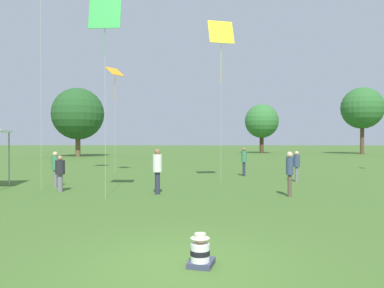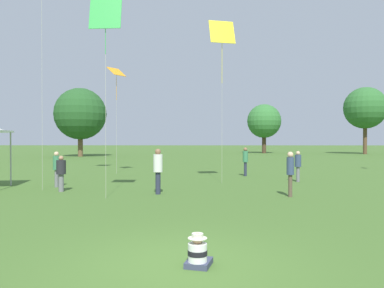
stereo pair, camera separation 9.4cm
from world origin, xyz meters
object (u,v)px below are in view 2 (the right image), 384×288
at_px(kite_4, 105,16).
at_px(person_standing_3, 56,166).
at_px(distant_tree_2, 80,114).
at_px(kite_2, 116,74).
at_px(seated_toddler, 198,253).
at_px(kite_1, 222,35).
at_px(person_standing_5, 61,171).
at_px(distant_tree_1, 365,108).
at_px(person_standing_0, 290,169).
at_px(person_standing_4, 158,167).
at_px(distant_tree_0, 264,121).
at_px(person_standing_2, 245,159).
at_px(person_standing_6, 298,163).

bearing_deg(kite_4, person_standing_3, -178.60).
bearing_deg(distant_tree_2, kite_2, -67.04).
relative_size(seated_toddler, kite_1, 0.07).
relative_size(seated_toddler, person_standing_5, 0.39).
height_order(kite_2, distant_tree_1, distant_tree_1).
bearing_deg(distant_tree_1, person_standing_3, -127.63).
bearing_deg(person_standing_0, kite_1, -179.90).
distance_m(person_standing_4, distant_tree_2, 37.48).
bearing_deg(kite_2, person_standing_3, -107.36).
xyz_separation_m(distant_tree_0, distant_tree_1, (15.06, -3.76, 1.84)).
bearing_deg(distant_tree_0, person_standing_2, -100.91).
xyz_separation_m(person_standing_0, distant_tree_0, (6.92, 48.21, 4.26)).
bearing_deg(person_standing_6, person_standing_5, 107.47).
bearing_deg(distant_tree_2, seated_toddler, -69.35).
bearing_deg(person_standing_2, kite_4, 137.14).
bearing_deg(distant_tree_1, distant_tree_0, 165.98).
bearing_deg(distant_tree_2, person_standing_5, -73.06).
xyz_separation_m(person_standing_3, person_standing_4, (5.01, -2.13, 0.10)).
height_order(person_standing_2, kite_1, kite_1).
height_order(person_standing_5, person_standing_6, person_standing_6).
relative_size(person_standing_5, distant_tree_2, 0.17).
bearing_deg(person_standing_2, distant_tree_1, -39.92).
bearing_deg(kite_1, kite_2, 171.98).
distance_m(person_standing_4, person_standing_6, 8.27).
bearing_deg(person_standing_0, person_standing_6, 134.00).
distance_m(person_standing_4, kite_4, 6.12).
height_order(person_standing_4, distant_tree_1, distant_tree_1).
distance_m(person_standing_0, kite_1, 8.15).
bearing_deg(distant_tree_2, person_standing_6, -54.30).
distance_m(person_standing_6, kite_2, 12.77).
relative_size(person_standing_0, person_standing_4, 0.95).
bearing_deg(person_standing_3, person_standing_5, 178.00).
distance_m(kite_2, kite_4, 10.47).
bearing_deg(person_standing_2, distant_tree_2, 27.68).
height_order(distant_tree_1, distant_tree_2, distant_tree_1).
bearing_deg(person_standing_0, distant_tree_2, -179.30).
bearing_deg(person_standing_6, kite_1, 99.18).
bearing_deg(seated_toddler, person_standing_4, 114.87).
distance_m(seated_toddler, distant_tree_2, 46.20).
height_order(person_standing_4, distant_tree_0, distant_tree_0).
height_order(person_standing_6, kite_4, kite_4).
xyz_separation_m(person_standing_2, person_standing_4, (-4.42, -7.72, 0.05)).
height_order(person_standing_4, person_standing_6, person_standing_4).
bearing_deg(seated_toddler, distant_tree_1, 77.76).
relative_size(person_standing_4, distant_tree_2, 0.20).
distance_m(kite_2, distant_tree_1, 46.58).
bearing_deg(seated_toddler, person_standing_0, 80.32).
relative_size(person_standing_0, person_standing_6, 1.08).
xyz_separation_m(person_standing_3, kite_2, (1.21, 6.98, 5.48)).
bearing_deg(person_standing_0, seated_toddler, -52.03).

